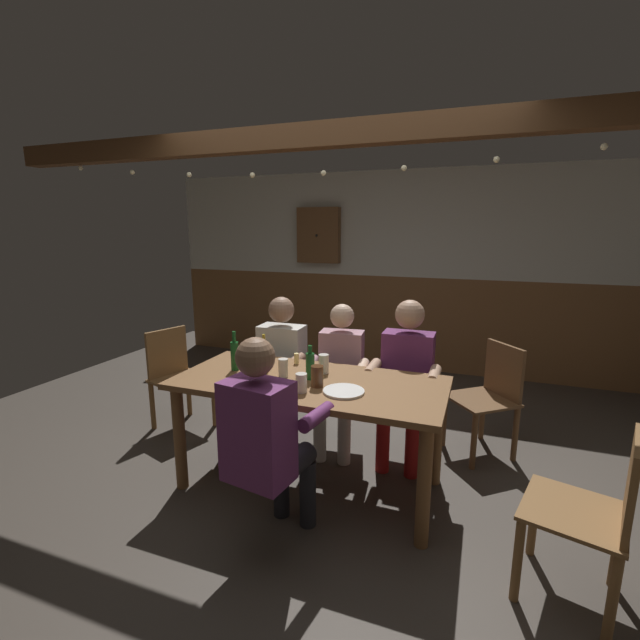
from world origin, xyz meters
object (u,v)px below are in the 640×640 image
(person_2, at_px, (406,373))
(wall_dart_cabinet, at_px, (319,235))
(person_3, at_px, (266,436))
(pint_glass_4, at_px, (317,376))
(dining_table, at_px, (309,396))
(bottle_2, at_px, (235,355))
(chair_empty_far_end, at_px, (489,395))
(bottle_0, at_px, (264,358))
(person_1, at_px, (339,372))
(pint_glass_3, at_px, (324,364))
(chair_empty_near_left, at_px, (595,513))
(pint_glass_0, at_px, (262,361))
(pint_glass_1, at_px, (283,368))
(bottle_1, at_px, (310,365))
(pint_glass_2, at_px, (301,383))
(person_0, at_px, (278,361))
(table_candle, at_px, (297,359))
(chair_empty_near_right, at_px, (176,375))
(plate_0, at_px, (344,391))

(person_2, distance_m, wall_dart_cabinet, 2.81)
(person_3, distance_m, pint_glass_4, 0.58)
(dining_table, distance_m, bottle_2, 0.62)
(pint_glass_4, relative_size, wall_dart_cabinet, 0.20)
(person_3, distance_m, chair_empty_far_end, 1.96)
(bottle_0, bearing_deg, person_1, 58.74)
(pint_glass_3, bearing_deg, person_3, -92.10)
(chair_empty_near_left, xyz_separation_m, pint_glass_3, (-1.56, 0.62, 0.36))
(pint_glass_0, distance_m, pint_glass_1, 0.26)
(bottle_1, relative_size, pint_glass_3, 1.75)
(pint_glass_4, bearing_deg, bottle_1, 129.72)
(bottle_1, relative_size, pint_glass_2, 1.96)
(chair_empty_far_end, relative_size, bottle_2, 3.12)
(person_0, relative_size, person_2, 0.97)
(chair_empty_near_left, height_order, table_candle, chair_empty_near_left)
(chair_empty_near_right, relative_size, chair_empty_far_end, 1.00)
(dining_table, height_order, person_0, person_0)
(chair_empty_near_left, height_order, chair_empty_far_end, same)
(bottle_1, height_order, bottle_2, bottle_2)
(wall_dart_cabinet, bearing_deg, chair_empty_near_right, -101.97)
(person_3, height_order, bottle_1, person_3)
(bottle_0, bearing_deg, bottle_1, -1.71)
(pint_glass_1, relative_size, pint_glass_3, 0.95)
(bottle_2, bearing_deg, bottle_0, 4.86)
(chair_empty_near_right, relative_size, pint_glass_3, 6.61)
(chair_empty_far_end, distance_m, plate_0, 1.41)
(bottle_2, bearing_deg, pint_glass_0, 34.50)
(person_0, bearing_deg, chair_empty_far_end, -171.05)
(dining_table, bearing_deg, bottle_0, 174.78)
(person_1, bearing_deg, table_candle, 47.50)
(dining_table, height_order, pint_glass_2, pint_glass_2)
(person_1, relative_size, person_2, 0.95)
(chair_empty_near_left, bearing_deg, wall_dart_cabinet, 54.18)
(chair_empty_near_right, distance_m, plate_0, 1.88)
(chair_empty_near_right, xyz_separation_m, chair_empty_near_left, (3.08, -0.92, 0.00))
(person_0, height_order, person_3, person_3)
(bottle_0, distance_m, bottle_1, 0.35)
(bottle_2, xyz_separation_m, pint_glass_3, (0.61, 0.16, -0.05))
(bottle_1, height_order, wall_dart_cabinet, wall_dart_cabinet)
(chair_empty_far_end, distance_m, table_candle, 1.55)
(person_0, xyz_separation_m, pint_glass_0, (0.12, -0.52, 0.16))
(table_candle, bearing_deg, person_2, 24.05)
(person_0, relative_size, bottle_0, 4.34)
(bottle_2, height_order, pint_glass_0, bottle_2)
(plate_0, bearing_deg, dining_table, 154.87)
(dining_table, relative_size, chair_empty_far_end, 2.04)
(plate_0, distance_m, pint_glass_1, 0.50)
(bottle_1, bearing_deg, plate_0, -28.44)
(pint_glass_1, bearing_deg, person_1, 72.17)
(bottle_2, bearing_deg, person_3, -48.31)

